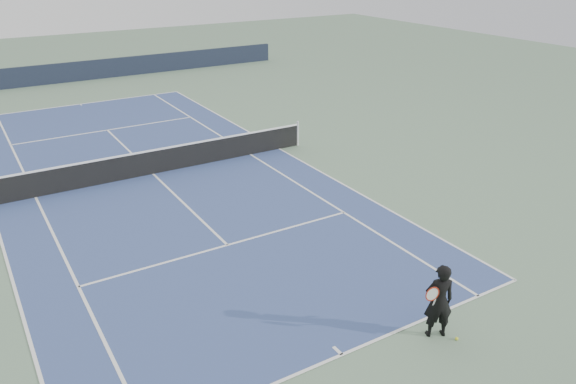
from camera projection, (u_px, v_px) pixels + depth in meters
ground at (153, 174)px, 20.98m from camera, size 80.00×80.00×0.00m
court_surface at (153, 174)px, 20.98m from camera, size 10.97×23.77×0.01m
tennis_net at (152, 162)px, 20.78m from camera, size 12.90×0.10×1.07m
windscreen_far at (57, 74)px, 34.74m from camera, size 30.00×0.25×1.20m
tennis_player at (439, 301)px, 11.95m from camera, size 0.85×0.70×1.76m
tennis_ball at (457, 339)px, 12.12m from camera, size 0.07×0.07×0.07m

